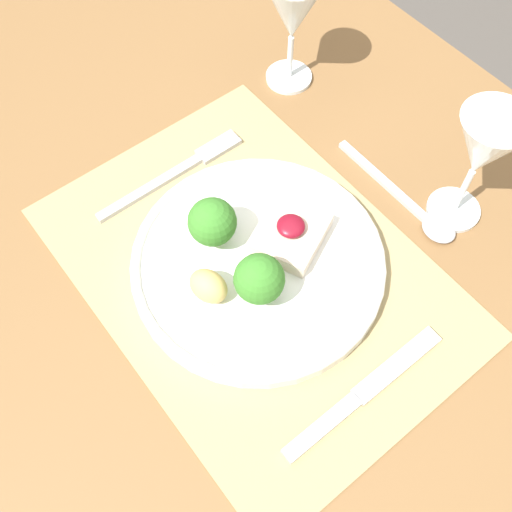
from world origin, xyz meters
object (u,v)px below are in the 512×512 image
spoon (418,211)px  fork (181,169)px  knife (354,401)px  dinner_plate (254,258)px  wine_glass_far (293,14)px  wine_glass_near (483,151)px

spoon → fork: bearing=-139.4°
knife → spoon: spoon is taller
dinner_plate → spoon: bearing=71.9°
knife → spoon: size_ratio=1.09×
dinner_plate → spoon: size_ratio=1.51×
dinner_plate → wine_glass_far: wine_glass_far is taller
dinner_plate → fork: (-0.17, 0.01, -0.01)m
fork → knife: bearing=-5.6°
wine_glass_near → spoon: bearing=-122.9°
knife → spoon: 0.25m
fork → knife: size_ratio=1.00×
knife → fork: bearing=176.9°
spoon → wine_glass_near: size_ratio=1.19×
fork → spoon: size_ratio=1.09×
spoon → wine_glass_near: wine_glass_near is taller
dinner_plate → knife: (0.19, -0.02, -0.01)m
fork → wine_glass_far: 0.24m
spoon → wine_glass_far: 0.30m
dinner_plate → wine_glass_near: bearing=69.4°
knife → dinner_plate: bearing=176.1°
fork → spoon: 0.30m
spoon → knife: bearing=-59.9°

